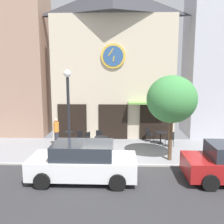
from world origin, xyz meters
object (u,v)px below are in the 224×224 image
cafe_chair_outer (90,143)px  cafe_chair_facing_wall (171,138)px  cafe_table_leftmost (101,140)px  cafe_chair_by_entrance (149,133)px  street_tree (172,100)px  cafe_chair_near_tree (79,137)px  cafe_chair_curbside (99,137)px  cafe_table_center (161,135)px  cafe_table_center_right (69,135)px  cafe_chair_mid_row (89,139)px  street_lamp (69,116)px  pedestrian_orange (56,132)px  parked_car_white (83,162)px

cafe_chair_outer → cafe_chair_facing_wall: bearing=14.2°
cafe_chair_outer → cafe_table_leftmost: bearing=48.2°
cafe_chair_by_entrance → street_tree: bearing=-78.7°
cafe_chair_by_entrance → cafe_chair_near_tree: bearing=-167.3°
cafe_chair_curbside → street_tree: bearing=-33.0°
cafe_chair_facing_wall → cafe_table_center: bearing=126.7°
cafe_table_center_right → cafe_chair_by_entrance: size_ratio=0.81×
cafe_table_center → cafe_chair_near_tree: 4.99m
cafe_chair_outer → cafe_chair_curbside: 1.49m
cafe_chair_mid_row → street_tree: bearing=-24.3°
cafe_chair_near_tree → cafe_chair_curbside: 1.22m
cafe_chair_facing_wall → street_lamp: bearing=-155.6°
street_lamp → cafe_table_center: (5.00, 3.12, -1.73)m
cafe_table_center_right → cafe_chair_near_tree: bearing=-33.1°
pedestrian_orange → parked_car_white: bearing=-63.9°
cafe_chair_curbside → parked_car_white: size_ratio=0.21×
cafe_chair_curbside → cafe_chair_outer: bearing=-105.4°
street_tree → cafe_table_center: size_ratio=5.44×
cafe_chair_mid_row → cafe_chair_outer: bearing=-79.9°
cafe_table_center_right → pedestrian_orange: bearing=-135.2°
street_lamp → street_tree: 5.06m
cafe_table_center → cafe_chair_facing_wall: cafe_chair_facing_wall is taller
street_lamp → street_tree: (4.99, 0.32, 0.78)m
cafe_chair_facing_wall → cafe_chair_outer: bearing=-165.8°
street_lamp → cafe_chair_curbside: 3.49m
street_tree → cafe_chair_facing_wall: bearing=77.5°
cafe_table_center_right → cafe_chair_outer: 2.41m
cafe_chair_near_tree → cafe_chair_facing_wall: 5.45m
cafe_chair_facing_wall → cafe_chair_curbside: (-4.22, 0.27, 0.00)m
parked_car_white → pedestrian_orange: bearing=116.1°
cafe_chair_by_entrance → cafe_chair_facing_wall: (1.15, -1.17, 0.00)m
cafe_table_center → cafe_table_leftmost: bearing=-162.0°
street_tree → cafe_chair_facing_wall: street_tree is taller
street_lamp → parked_car_white: size_ratio=1.04×
cafe_chair_by_entrance → cafe_chair_mid_row: bearing=-159.1°
cafe_chair_facing_wall → cafe_chair_curbside: same height
cafe_chair_outer → parked_car_white: (0.14, -3.43, 0.23)m
cafe_table_center_right → cafe_chair_curbside: cafe_chair_curbside is taller
street_lamp → cafe_chair_mid_row: 2.94m
cafe_table_leftmost → cafe_chair_facing_wall: bearing=7.4°
cafe_table_center_right → parked_car_white: size_ratio=0.17×
cafe_table_leftmost → cafe_chair_by_entrance: size_ratio=0.86×
cafe_chair_by_entrance → parked_car_white: 6.67m
cafe_table_center_right → street_lamp: bearing=-77.6°
street_tree → cafe_chair_facing_wall: size_ratio=4.70×
cafe_chair_mid_row → parked_car_white: bearing=-86.0°
cafe_table_center_right → cafe_chair_by_entrance: 5.04m
street_lamp → cafe_chair_mid_row: bearing=73.2°
cafe_chair_near_tree → cafe_table_leftmost: bearing=-27.6°
cafe_table_leftmost → parked_car_white: size_ratio=0.18×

